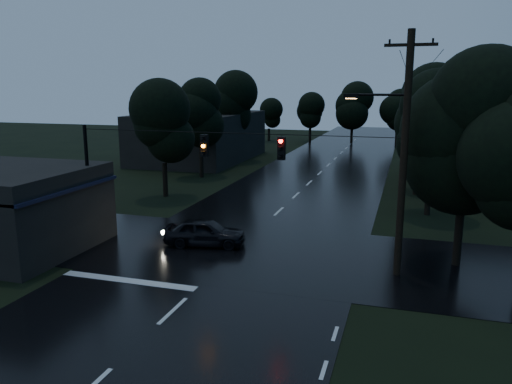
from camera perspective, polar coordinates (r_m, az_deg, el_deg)
The scene contains 16 objects.
main_road at distance 41.33m, azimuth 6.10°, elevation 1.00°, with size 12.00×120.00×0.02m, color black.
cross_street at distance 24.44m, azimuth -2.12°, elevation -6.70°, with size 60.00×9.00×0.02m, color black.
building_far_right at distance 44.66m, azimuth 25.15°, elevation 3.61°, with size 10.00×14.00×4.40m, color black.
building_far_left at distance 54.61m, azimuth -6.40°, elevation 6.32°, with size 10.00×16.00×5.00m, color black.
utility_pole_main at distance 21.01m, azimuth 16.33°, elevation 4.47°, with size 3.50×0.30×10.00m.
utility_pole_far at distance 38.06m, azimuth 18.04°, elevation 5.45°, with size 2.00×0.30×7.50m.
anchor_pole_left at distance 26.23m, azimuth -18.59°, elevation 0.74°, with size 0.18×0.18×6.00m, color black.
span_signals at distance 22.17m, azimuth -1.72°, elevation 5.28°, with size 15.00×0.37×1.12m.
tree_corner_near at distance 23.04m, azimuth 23.02°, elevation 6.47°, with size 4.48×4.48×9.44m.
tree_left_a at distance 36.04m, azimuth -10.59°, elevation 7.67°, with size 3.92×3.92×8.26m.
tree_left_b at distance 43.48m, azimuth -6.40°, elevation 9.00°, with size 4.20×4.20×8.85m.
tree_left_c at distance 52.98m, azimuth -2.66°, elevation 10.00°, with size 4.48×4.48×9.44m.
tree_right_a at distance 31.96m, azimuth 19.62°, elevation 7.33°, with size 4.20×4.20×8.85m.
tree_right_b at distance 39.94m, azimuth 20.09°, elevation 8.64°, with size 4.48×4.48×9.44m.
tree_right_c at distance 49.94m, azimuth 20.29°, elevation 9.59°, with size 4.76×4.76×10.03m.
car at distance 25.13m, azimuth -5.84°, elevation -4.58°, with size 1.63×4.06×1.38m, color black.
Camera 1 is at (7.66, -9.85, 7.84)m, focal length 35.00 mm.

